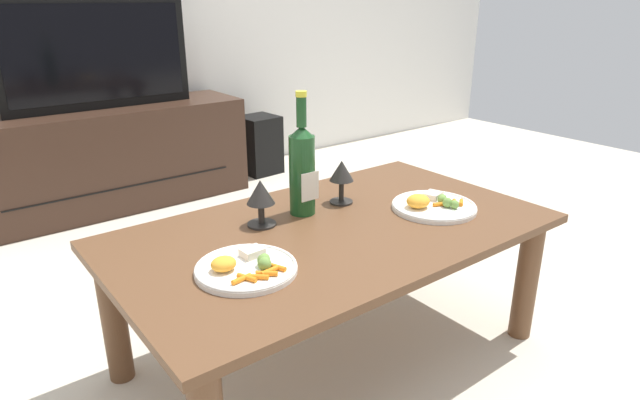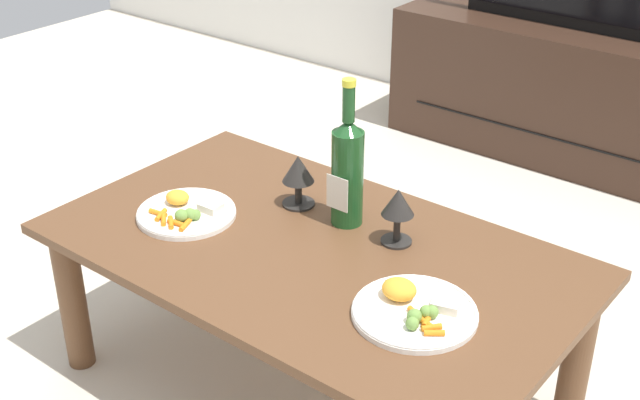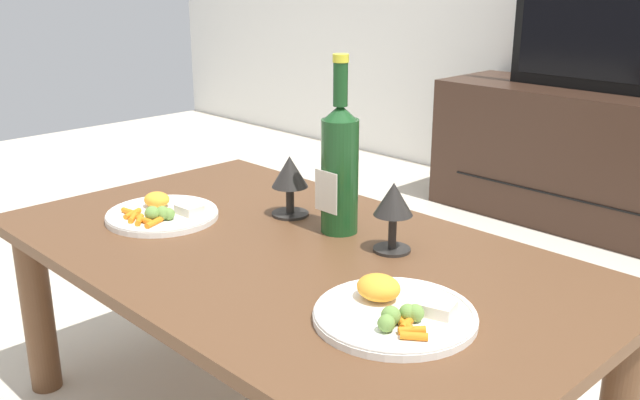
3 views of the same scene
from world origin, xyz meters
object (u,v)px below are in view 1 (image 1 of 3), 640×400
Objects in this scene: dining_table at (333,249)px; floor_speaker at (259,145)px; wine_bottle at (302,167)px; dinner_plate_right at (433,205)px; tv_stand at (110,158)px; goblet_left at (261,195)px; goblet_right at (342,174)px; dinner_plate_left at (246,267)px; tv_screen at (96,53)px.

dining_table reaches higher than floor_speaker.
wine_bottle is 0.42m from dinner_plate_right.
tv_stand is 10.22× the size of goblet_left.
wine_bottle is at bearing 1.75° from goblet_left.
goblet_right is at bearing -116.83° from floor_speaker.
goblet_left is (-0.15, -0.00, -0.05)m from wine_bottle.
floor_speaker is (0.91, 0.02, -0.08)m from tv_stand.
wine_bottle is 0.42m from dinner_plate_left.
dining_table is 0.26m from goblet_left.
dinner_plate_left reaches higher than floor_speaker.
wine_bottle is at bearing 34.29° from dinner_plate_left.
floor_speaker is at bearing 57.83° from dinner_plate_left.
tv_screen reaches higher than wine_bottle.
wine_bottle is (-0.01, 0.14, 0.21)m from dining_table.
dinner_plate_right is at bearing 0.21° from dinner_plate_left.
tv_stand is 1.62m from goblet_right.
goblet_right reaches higher than dinner_plate_right.
goblet_right is (0.25, -1.58, 0.27)m from tv_stand.
floor_speaker is (0.91, 0.02, -0.61)m from tv_screen.
floor_speaker is at bearing 75.17° from dinner_plate_right.
dinner_plate_right is (0.43, -1.80, 0.18)m from tv_stand.
goblet_left is at bearing 180.00° from goblet_right.
goblet_right is at bearing 44.14° from dining_table.
tv_stand is at bearing 93.55° from wine_bottle.
tv_stand is at bearing 98.83° from goblet_right.
tv_stand is 1.61m from wine_bottle.
goblet_right is 0.53m from dinner_plate_left.
tv_stand is 1.82m from dinner_plate_left.
goblet_right reaches higher than dinner_plate_left.
goblet_right reaches higher than tv_stand.
floor_speaker is 1.90m from goblet_left.
goblet_right is (-0.67, -1.60, 0.35)m from floor_speaker.
dinner_plate_right reaches higher than floor_speaker.
dinner_plate_left is (-0.23, -1.80, -0.35)m from tv_screen.
wine_bottle reaches higher than dining_table.
dining_table is at bearing -135.86° from goblet_right.
dining_table is 3.38× the size of wine_bottle.
dining_table is at bearing -41.84° from goblet_left.
tv_stand is at bearing 103.57° from dinner_plate_right.
tv_stand reaches higher than dinner_plate_right.
dining_table is 1.36× the size of tv_screen.
dinner_plate_right is at bearing -24.04° from goblet_left.
wine_bottle is 1.42× the size of dinner_plate_right.
floor_speaker is (0.81, 1.74, -0.18)m from dining_table.
goblet_right is (0.25, -1.58, -0.26)m from tv_screen.
dinner_plate_right reaches higher than dining_table.
dinner_plate_right is (-0.48, -1.82, 0.27)m from floor_speaker.
dining_table is 9.13× the size of goblet_left.
tv_screen is 1.88m from dinner_plate_right.
floor_speaker is at bearing 58.91° from goblet_left.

